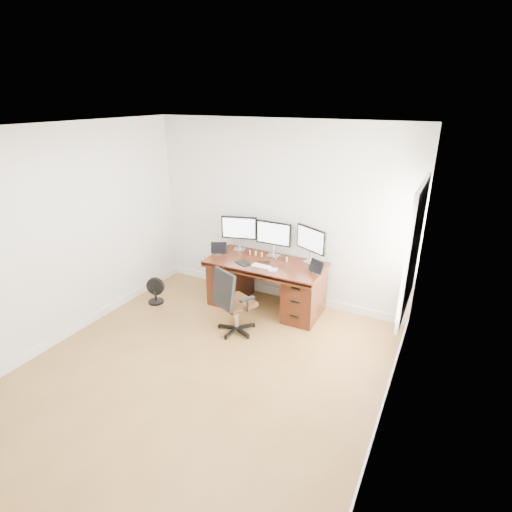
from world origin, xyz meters
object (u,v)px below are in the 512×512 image
at_px(office_chair, 234,312).
at_px(desk, 266,283).
at_px(floor_fan, 155,291).
at_px(monitor_center, 274,234).
at_px(keyboard, 261,266).

bearing_deg(office_chair, desk, 107.58).
distance_m(floor_fan, monitor_center, 2.01).
bearing_deg(office_chair, monitor_center, 108.90).
bearing_deg(desk, floor_fan, -157.44).
bearing_deg(office_chair, keyboard, 103.60).
bearing_deg(keyboard, desk, 98.30).
relative_size(desk, office_chair, 1.81).
bearing_deg(monitor_center, desk, -90.20).
bearing_deg(floor_fan, keyboard, -0.67).
relative_size(office_chair, keyboard, 3.45).
xyz_separation_m(desk, office_chair, (-0.08, -0.82, -0.09)).
distance_m(desk, keyboard, 0.42).
relative_size(floor_fan, monitor_center, 0.74).
distance_m(floor_fan, keyboard, 1.75).
height_order(desk, floor_fan, desk).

